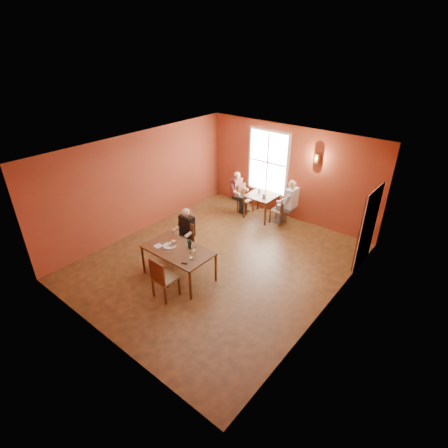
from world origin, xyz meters
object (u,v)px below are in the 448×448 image
Objects in this scene: diner_main at (182,238)px; diner_maroon at (245,193)px; chair_empty at (165,277)px; chair_diner_main at (183,242)px; diner_white at (280,202)px; chair_diner_white at (279,210)px; second_table at (262,206)px; chair_diner_maroon at (246,199)px; main_table at (179,263)px.

diner_main is 1.00× the size of diner_maroon.
diner_main is 1.56m from chair_empty.
diner_white is at bearing -105.54° from chair_diner_main.
chair_empty is at bearing 14.46° from diner_maroon.
diner_maroon reaches higher than chair_diner_white.
diner_maroon is (-0.68, 0.00, 0.27)m from second_table.
chair_diner_main reaches higher than second_table.
diner_white is at bearing 90.00° from chair_diner_maroon.
chair_diner_white is at bearing 0.00° from second_table.
diner_main is (0.00, -0.03, 0.15)m from chair_diner_main.
chair_diner_main is 3.39m from second_table.
diner_white reaches higher than chair_diner_main.
chair_empty is at bearing 121.12° from diner_main.
main_table is 4.14m from diner_maroon.
chair_empty is at bearing 178.68° from chair_diner_white.
chair_diner_white is (0.91, 3.38, -0.05)m from chair_diner_main.
main_table is 0.84m from diner_main.
chair_diner_main is 3.40m from chair_diner_maroon.
chair_diner_white is 1.30m from chair_diner_maroon.
diner_main is 1.25× the size of chair_empty.
chair_diner_main is 1.08× the size of chair_diner_maroon.
second_table is (0.26, 3.41, -0.27)m from diner_main.
chair_diner_white reaches higher than main_table.
diner_main is 1.47× the size of second_table.
diner_white is (0.03, 0.00, 0.26)m from chair_diner_white.
second_table is (0.26, 3.38, -0.11)m from chair_diner_main.
diner_main is 3.43m from second_table.
chair_diner_maroon is (-1.19, 4.73, -0.05)m from chair_empty.
chair_diner_maroon is (-0.65, 0.00, 0.08)m from second_table.
chair_empty is 0.80× the size of diner_maroon.
chair_diner_maroon is at bearing 180.00° from second_table.
diner_maroon is (-1.36, 0.00, -0.06)m from diner_white.
diner_maroon reaches higher than chair_diner_main.
chair_diner_main is at bearing 164.93° from chair_diner_white.
chair_diner_main is at bearing 6.59° from chair_diner_maroon.
diner_maroon is at bearing -82.91° from chair_diner_main.
chair_empty is 4.74m from chair_diner_white.
diner_white reaches higher than diner_main.
diner_main is at bearing 90.00° from chair_diner_main.
second_table is at bearing 90.00° from diner_white.
chair_diner_maroon is (-0.39, 3.38, -0.04)m from chair_diner_main.
second_table is at bearing -94.39° from chair_diner_main.
diner_main is at bearing 165.06° from chair_diner_white.
diner_white is (0.68, 0.00, 0.33)m from second_table.
chair_empty reaches higher than chair_diner_white.
diner_maroon is (-0.42, 3.38, 0.15)m from chair_diner_main.
diner_maroon is (-0.92, 4.03, 0.26)m from main_table.
diner_white is at bearing 83.77° from main_table.
chair_diner_main reaches higher than main_table.
diner_maroon is (-0.03, 0.00, 0.19)m from chair_diner_maroon.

